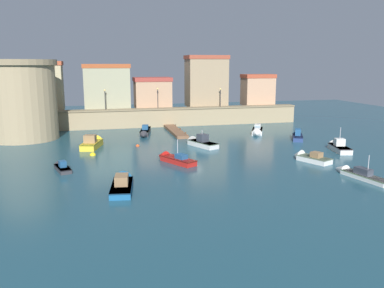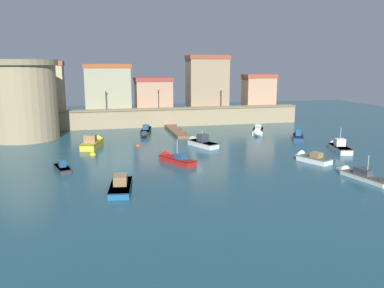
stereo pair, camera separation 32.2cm
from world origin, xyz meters
name	(u,v)px [view 2 (the right image)]	position (x,y,z in m)	size (l,w,h in m)	color
ground_plane	(192,151)	(0.00, 0.00, 0.00)	(123.17, 123.17, 0.00)	#1E4756
quay_wall	(164,117)	(0.00, 21.57, 1.65)	(50.40, 2.38, 3.28)	#9E8966
old_town_backdrop	(145,86)	(-2.99, 24.78, 7.06)	(47.93, 4.97, 9.56)	tan
fortress_tower	(23,99)	(-22.26, 14.33, 5.89)	(10.57, 10.57, 11.67)	#9E8966
pier_dock	(176,131)	(0.75, 14.57, 0.22)	(1.83, 11.91, 0.70)	brown
quay_lamp_0	(106,96)	(-10.10, 21.57, 5.59)	(0.32, 0.32, 3.48)	black
quay_lamp_1	(158,95)	(-0.97, 21.57, 5.65)	(0.32, 0.32, 3.59)	black
quay_lamp_2	(221,94)	(10.68, 21.57, 5.53)	(0.32, 0.32, 3.38)	black
moored_boat_0	(61,167)	(-15.68, -5.27, 0.31)	(2.27, 4.45, 1.41)	#333338
moored_boat_1	(173,159)	(-3.45, -4.76, 0.38)	(4.16, 6.03, 3.12)	red
moored_boat_2	(94,143)	(-12.31, 6.14, 0.55)	(3.44, 6.41, 2.35)	gold
moored_boat_3	(145,132)	(-4.36, 13.62, 0.47)	(2.79, 7.50, 1.69)	#333338
moored_boat_4	(122,183)	(-9.77, -12.99, 0.41)	(2.62, 6.70, 1.97)	#195689
moored_boat_5	(258,131)	(13.11, 9.78, 0.48)	(3.68, 5.50, 1.76)	white
moored_boat_6	(338,147)	(18.57, -3.74, 0.48)	(2.73, 5.82, 3.49)	silver
moored_boat_7	(199,142)	(1.76, 3.45, 0.48)	(3.93, 6.39, 2.72)	silver
moored_boat_8	(309,158)	(11.91, -8.09, 0.39)	(3.43, 5.05, 1.71)	white
moored_boat_9	(298,136)	(17.37, 4.60, 0.47)	(3.44, 5.13, 1.92)	navy
moored_boat_10	(357,174)	(13.15, -15.21, 0.33)	(2.49, 6.75, 2.87)	white
mooring_buoy_0	(138,146)	(-6.46, 5.03, 0.00)	(0.51, 0.51, 0.51)	#EA4C19
mooring_buoy_1	(93,155)	(-12.42, 0.79, 0.00)	(0.75, 0.75, 0.75)	yellow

